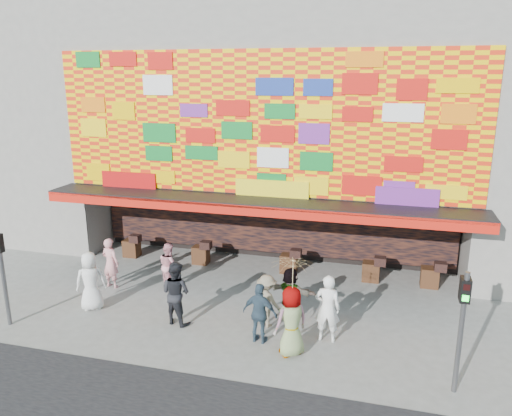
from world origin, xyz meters
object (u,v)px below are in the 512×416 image
object	(u,v)px
ped_i	(169,265)
parasol	(292,277)
ped_b	(110,263)
ped_a	(91,281)
ped_d	(267,301)
ped_c	(176,293)
ped_e	(260,313)
signal_right	(462,319)
ped_g	(291,322)
signal_left	(2,266)
ped_h	(327,308)
ped_f	(290,294)

from	to	relation	value
ped_i	parasol	xyz separation A→B (m)	(4.91, -3.13, 1.40)
ped_b	ped_a	bearing A→B (deg)	109.72
ped_d	parasol	xyz separation A→B (m)	(0.99, -1.34, 1.41)
ped_c	ped_i	world-z (taller)	ped_c
ped_e	parasol	size ratio (longest dim) A/B	0.88
signal_right	ped_c	bearing A→B (deg)	169.56
ped_d	ped_g	distance (m)	1.67
signal_left	ped_g	distance (m)	8.45
signal_right	ped_g	distance (m)	4.16
ped_g	ped_a	bearing A→B (deg)	-49.38
ped_d	ped_h	bearing A→B (deg)	-170.18
ped_a	ped_h	size ratio (longest dim) A/B	0.97
signal_left	ped_e	distance (m)	7.56
ped_d	ped_i	bearing A→B (deg)	-3.43
ped_c	ped_d	size ratio (longest dim) A/B	1.21
ped_b	ped_i	bearing A→B (deg)	-156.25
ped_a	ped_g	world-z (taller)	ped_g
signal_left	ped_h	distance (m)	9.38
ped_b	ped_f	distance (m)	6.49
ped_b	ped_c	xyz separation A→B (m)	(3.25, -1.79, 0.07)
ped_b	ped_h	distance (m)	7.87
signal_left	ped_c	size ratio (longest dim) A/B	1.56
signal_right	ped_a	xyz separation A→B (m)	(-10.59, 1.54, -0.92)
ped_a	ped_h	world-z (taller)	ped_h
ped_b	ped_d	distance (m)	6.02
ped_e	parasol	bearing A→B (deg)	166.60
ped_f	parasol	xyz separation A→B (m)	(0.42, -1.95, 1.38)
ped_b	ped_f	bearing A→B (deg)	-176.60
ped_h	ped_c	bearing A→B (deg)	1.69
ped_d	parasol	distance (m)	2.18
ped_b	ped_d	size ratio (longest dim) A/B	1.12
parasol	ped_a	bearing A→B (deg)	171.63
ped_b	ped_d	xyz separation A→B (m)	(5.88, -1.29, -0.09)
signal_left	ped_c	distance (m)	5.04
ped_h	parasol	distance (m)	1.77
ped_c	ped_i	bearing A→B (deg)	-44.73
signal_right	parasol	bearing A→B (deg)	171.86
ped_d	ped_i	size ratio (longest dim) A/B	0.99
signal_right	ped_e	size ratio (longest dim) A/B	1.74
ped_d	ped_e	distance (m)	0.94
ped_e	ped_i	bearing A→B (deg)	-25.13
signal_left	ped_g	world-z (taller)	signal_left
ped_c	ped_e	bearing A→B (deg)	-173.01
ped_i	parasol	distance (m)	5.99
ped_b	ped_e	world-z (taller)	ped_b
ped_c	ped_e	size ratio (longest dim) A/B	1.12
ped_d	ped_f	world-z (taller)	ped_f
ped_f	ped_h	size ratio (longest dim) A/B	0.84
ped_f	parasol	world-z (taller)	parasol
ped_i	ped_d	bearing A→B (deg)	-159.76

